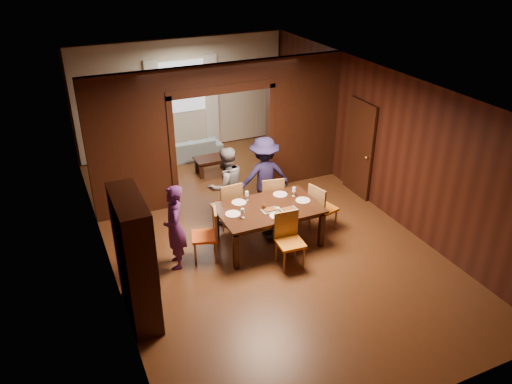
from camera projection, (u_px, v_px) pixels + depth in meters
name	position (u px, v px, depth m)	size (l,w,h in m)	color
floor	(254.00, 230.00, 9.75)	(9.00, 9.00, 0.00)	#533217
ceiling	(253.00, 84.00, 8.41)	(5.50, 9.00, 0.02)	silver
room_walls	(218.00, 126.00, 10.58)	(5.52, 9.01, 2.90)	black
person_purple	(175.00, 227.00, 8.38)	(0.56, 0.37, 1.53)	#4C1F5B
person_grey	(226.00, 186.00, 9.65)	(0.78, 0.61, 1.60)	#595A61
person_navy	(264.00, 176.00, 9.99)	(1.06, 0.61, 1.65)	#191637
sofa	(186.00, 149.00, 12.68)	(1.79, 0.70, 0.52)	#88A4B2
serving_bowl	(270.00, 201.00, 9.14)	(0.29, 0.29, 0.07)	black
dining_table	(268.00, 225.00, 9.17)	(1.84, 1.15, 0.76)	black
coffee_table	(212.00, 165.00, 11.94)	(0.80, 0.50, 0.40)	black
chair_left	(204.00, 235.00, 8.69)	(0.44, 0.44, 0.97)	#F15B16
chair_right	(323.00, 207.00, 9.56)	(0.44, 0.44, 0.97)	orange
chair_far_l	(228.00, 203.00, 9.69)	(0.44, 0.44, 0.97)	#D84C14
chair_far_r	(270.00, 197.00, 9.91)	(0.44, 0.44, 0.97)	orange
chair_near	(290.00, 241.00, 8.50)	(0.44, 0.44, 0.97)	orange
hutch	(135.00, 259.00, 7.16)	(0.40, 1.20, 2.00)	black
door_right	(359.00, 149.00, 10.65)	(0.06, 0.90, 2.10)	black
window_far	(182.00, 87.00, 12.55)	(1.20, 0.03, 1.30)	silver
curtain_left	(155.00, 108.00, 12.45)	(0.35, 0.06, 2.40)	white
curtain_right	(211.00, 101.00, 13.00)	(0.35, 0.06, 2.40)	white
plate_left	(233.00, 214.00, 8.77)	(0.27, 0.27, 0.01)	white
plate_far_l	(239.00, 202.00, 9.14)	(0.27, 0.27, 0.01)	silver
plate_far_r	(280.00, 194.00, 9.42)	(0.27, 0.27, 0.01)	silver
plate_right	(303.00, 200.00, 9.21)	(0.27, 0.27, 0.01)	silver
plate_near	(277.00, 216.00, 8.72)	(0.27, 0.27, 0.01)	silver
platter_a	(270.00, 210.00, 8.87)	(0.30, 0.20, 0.04)	gray
platter_b	(289.00, 209.00, 8.89)	(0.30, 0.20, 0.04)	gray
wineglass_left	(243.00, 213.00, 8.63)	(0.08, 0.08, 0.18)	silver
wineglass_far	(247.00, 196.00, 9.19)	(0.08, 0.08, 0.18)	white
wineglass_right	(294.00, 192.00, 9.34)	(0.08, 0.08, 0.18)	white
tumbler	(278.00, 211.00, 8.73)	(0.07, 0.07, 0.14)	silver
condiment_jar	(264.00, 207.00, 8.89)	(0.08, 0.08, 0.11)	#462310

